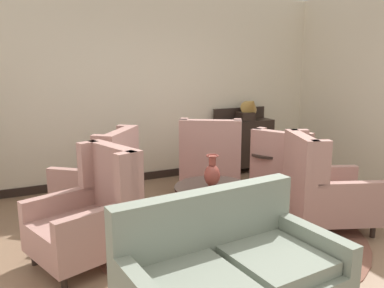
{
  "coord_description": "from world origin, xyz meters",
  "views": [
    {
      "loc": [
        -2.13,
        -3.27,
        1.87
      ],
      "look_at": [
        -0.33,
        0.53,
        0.99
      ],
      "focal_mm": 37.41,
      "sensor_mm": 36.0,
      "label": 1
    }
  ],
  "objects": [
    {
      "name": "ground",
      "position": [
        0.0,
        0.0,
        0.0
      ],
      "size": [
        8.17,
        8.17,
        0.0
      ],
      "primitive_type": "plane",
      "color": "#896B51"
    },
    {
      "name": "wall_back",
      "position": [
        0.0,
        2.66,
        1.45
      ],
      "size": [
        5.99,
        0.08,
        2.91
      ],
      "primitive_type": "cube",
      "color": "beige",
      "rests_on": "ground"
    },
    {
      "name": "baseboard_back",
      "position": [
        0.0,
        2.6,
        0.06
      ],
      "size": [
        5.83,
        0.03,
        0.12
      ],
      "primitive_type": "cube",
      "color": "black",
      "rests_on": "ground"
    },
    {
      "name": "area_rug",
      "position": [
        0.0,
        0.3,
        0.01
      ],
      "size": [
        2.94,
        2.94,
        0.01
      ],
      "primitive_type": "cylinder",
      "color": "brown",
      "rests_on": "ground"
    },
    {
      "name": "coffee_table",
      "position": [
        -0.1,
        0.48,
        0.41
      ],
      "size": [
        0.86,
        0.86,
        0.5
      ],
      "color": "black",
      "rests_on": "ground"
    },
    {
      "name": "porcelain_vase",
      "position": [
        -0.13,
        0.43,
        0.66
      ],
      "size": [
        0.18,
        0.18,
        0.37
      ],
      "color": "brown",
      "rests_on": "coffee_table"
    },
    {
      "name": "settee",
      "position": [
        -0.81,
        -1.1,
        0.4
      ],
      "size": [
        1.59,
        0.99,
        0.95
      ],
      "rotation": [
        0.0,
        0.0,
        0.1
      ],
      "color": "gray",
      "rests_on": "ground"
    },
    {
      "name": "armchair_near_sideboard",
      "position": [
        -1.1,
        1.47,
        0.44
      ],
      "size": [
        1.16,
        1.15,
        1.06
      ],
      "rotation": [
        0.0,
        0.0,
        4.04
      ],
      "color": "tan",
      "rests_on": "ground"
    },
    {
      "name": "armchair_beside_settee",
      "position": [
        1.03,
        -0.03,
        0.45
      ],
      "size": [
        1.09,
        1.01,
        1.08
      ],
      "rotation": [
        0.0,
        0.0,
        7.49
      ],
      "color": "tan",
      "rests_on": "ground"
    },
    {
      "name": "armchair_back_corner",
      "position": [
        -1.47,
        0.33,
        0.45
      ],
      "size": [
        1.07,
        0.99,
        1.08
      ],
      "rotation": [
        0.0,
        0.0,
        5.05
      ],
      "color": "tan",
      "rests_on": "ground"
    },
    {
      "name": "armchair_foreground_right",
      "position": [
        1.27,
        0.91,
        0.42
      ],
      "size": [
        1.09,
        1.07,
        0.98
      ],
      "rotation": [
        0.0,
        0.0,
        2.04
      ],
      "color": "tan",
      "rests_on": "ground"
    },
    {
      "name": "armchair_far_left",
      "position": [
        0.44,
        1.54,
        0.46
      ],
      "size": [
        1.12,
        1.12,
        1.1
      ],
      "rotation": [
        0.0,
        0.0,
        2.61
      ],
      "color": "tan",
      "rests_on": "ground"
    },
    {
      "name": "side_table",
      "position": [
        1.03,
        1.02,
        0.39
      ],
      "size": [
        0.46,
        0.46,
        0.65
      ],
      "color": "black",
      "rests_on": "ground"
    },
    {
      "name": "sideboard",
      "position": [
        1.5,
        2.36,
        0.51
      ],
      "size": [
        0.99,
        0.36,
        1.08
      ],
      "color": "black",
      "rests_on": "ground"
    },
    {
      "name": "gramophone",
      "position": [
        1.55,
        2.28,
        1.1
      ],
      "size": [
        0.36,
        0.42,
        0.46
      ],
      "color": "black",
      "rests_on": "sideboard"
    }
  ]
}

